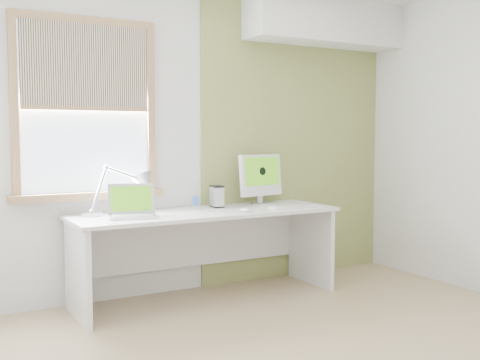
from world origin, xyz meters
TOP-DOWN VIEW (x-y plane):
  - room at (0.00, 0.00)m, footprint 4.04×3.54m
  - accent_wall at (1.00, 1.74)m, footprint 2.00×0.02m
  - soffit at (1.20, 1.57)m, footprint 1.60×0.40m
  - window at (-1.00, 1.71)m, footprint 1.20×0.14m
  - desk at (-0.13, 1.44)m, footprint 2.20×0.70m
  - desk_lamp at (-0.64, 1.61)m, footprint 0.70×0.32m
  - laptop at (-0.77, 1.35)m, footprint 0.40×0.35m
  - phone_dock at (-0.15, 1.54)m, footprint 0.07×0.07m
  - external_drive at (0.06, 1.55)m, footprint 0.11×0.15m
  - imac at (0.51, 1.58)m, footprint 0.46×0.18m
  - keyboard at (0.63, 1.19)m, footprint 0.47×0.17m
  - mouse at (0.11, 1.17)m, footprint 0.10×0.12m

SIDE VIEW (x-z plane):
  - desk at x=-0.13m, z-range 0.17..0.90m
  - keyboard at x=0.63m, z-range 0.73..0.75m
  - mouse at x=0.11m, z-range 0.73..0.76m
  - phone_dock at x=-0.15m, z-range 0.70..0.82m
  - laptop at x=-0.77m, z-range 0.67..0.91m
  - external_drive at x=0.06m, z-range 0.73..0.92m
  - desk_lamp at x=-0.64m, z-range 0.74..1.13m
  - imac at x=0.51m, z-range 0.76..1.20m
  - room at x=0.00m, z-range -0.02..2.62m
  - accent_wall at x=1.00m, z-range 0.00..2.60m
  - window at x=-1.00m, z-range 0.83..2.25m
  - soffit at x=1.20m, z-range 2.19..2.61m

